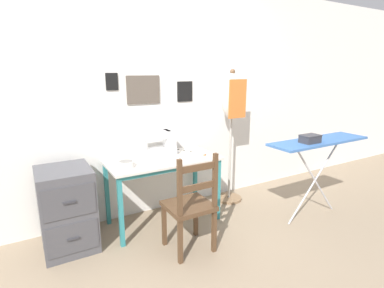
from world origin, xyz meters
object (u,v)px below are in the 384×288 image
object	(u,v)px
sewing_machine	(160,144)
scissors	(206,154)
ironing_board	(319,145)
fabric_bowl	(126,164)
storage_box	(310,139)
thread_spool_near_machine	(178,151)
thread_spool_far_edge	(191,153)
wooden_chair	(190,206)
filing_cabinet	(67,209)
dress_form	(232,107)
thread_spool_mid_table	(184,152)

from	to	relation	value
sewing_machine	scissors	bearing A→B (deg)	-26.44
sewing_machine	scissors	distance (m)	0.51
scissors	ironing_board	world-z (taller)	ironing_board
sewing_machine	scissors	world-z (taller)	sewing_machine
fabric_bowl	storage_box	distance (m)	1.84
scissors	thread_spool_near_machine	world-z (taller)	thread_spool_near_machine
thread_spool_far_edge	storage_box	distance (m)	1.23
thread_spool_far_edge	scissors	bearing A→B (deg)	-30.49
sewing_machine	thread_spool_far_edge	world-z (taller)	sewing_machine
scissors	ironing_board	bearing A→B (deg)	-32.18
fabric_bowl	thread_spool_far_edge	bearing A→B (deg)	5.89
ironing_board	fabric_bowl	bearing A→B (deg)	161.27
scissors	fabric_bowl	bearing A→B (deg)	179.50
wooden_chair	filing_cabinet	xyz separation A→B (m)	(-0.94, 0.60, -0.05)
thread_spool_far_edge	dress_form	distance (m)	0.77
sewing_machine	storage_box	world-z (taller)	sewing_machine
scissors	ironing_board	distance (m)	1.19
fabric_bowl	ironing_board	xyz separation A→B (m)	(1.89, -0.64, 0.09)
scissors	thread_spool_near_machine	xyz separation A→B (m)	(-0.24, 0.19, 0.02)
thread_spool_mid_table	scissors	bearing A→B (deg)	-40.88
dress_form	ironing_board	size ratio (longest dim) A/B	1.34
fabric_bowl	ironing_board	world-z (taller)	ironing_board
storage_box	scissors	bearing A→B (deg)	140.75
fabric_bowl	thread_spool_near_machine	xyz separation A→B (m)	(0.64, 0.18, -0.01)
fabric_bowl	thread_spool_near_machine	bearing A→B (deg)	15.98
thread_spool_near_machine	wooden_chair	distance (m)	0.80
fabric_bowl	wooden_chair	size ratio (longest dim) A/B	0.18
thread_spool_near_machine	thread_spool_mid_table	xyz separation A→B (m)	(0.05, -0.03, -0.00)
thread_spool_mid_table	wooden_chair	bearing A→B (deg)	-114.13
thread_spool_near_machine	sewing_machine	bearing A→B (deg)	172.06
scissors	thread_spool_near_machine	distance (m)	0.31
scissors	storage_box	world-z (taller)	storage_box
fabric_bowl	thread_spool_far_edge	distance (m)	0.74
sewing_machine	storage_box	size ratio (longest dim) A/B	1.86
thread_spool_near_machine	thread_spool_mid_table	world-z (taller)	thread_spool_near_machine
scissors	thread_spool_far_edge	distance (m)	0.17
sewing_machine	filing_cabinet	distance (m)	1.09
scissors	thread_spool_far_edge	xyz separation A→B (m)	(-0.14, 0.08, 0.01)
thread_spool_far_edge	filing_cabinet	xyz separation A→B (m)	(-1.28, 0.00, -0.35)
filing_cabinet	storage_box	distance (m)	2.43
sewing_machine	ironing_board	bearing A→B (deg)	-30.49
wooden_chair	ironing_board	world-z (taller)	wooden_chair
dress_form	ironing_board	bearing A→B (deg)	-57.27
filing_cabinet	dress_form	bearing A→B (deg)	3.25
thread_spool_far_edge	thread_spool_near_machine	bearing A→B (deg)	131.70
thread_spool_mid_table	ironing_board	bearing A→B (deg)	-33.66
filing_cabinet	dress_form	size ratio (longest dim) A/B	0.47
storage_box	ironing_board	bearing A→B (deg)	9.96
fabric_bowl	storage_box	world-z (taller)	storage_box
ironing_board	thread_spool_far_edge	bearing A→B (deg)	148.02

